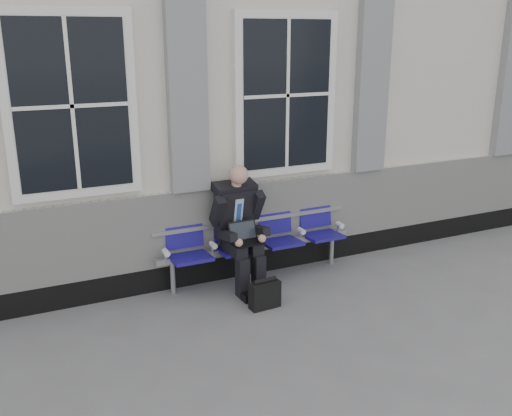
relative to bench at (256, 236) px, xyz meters
name	(u,v)px	position (x,y,z in m)	size (l,w,h in m)	color
ground	(316,320)	(0.10, -1.32, -0.55)	(70.00, 70.00, 0.00)	slate
station_building	(201,85)	(0.08, 2.15, 1.67)	(14.40, 4.40, 4.49)	beige
bench	(256,236)	(0.00, 0.00, 0.00)	(2.60, 0.47, 0.91)	#9EA0A3
businessman	(239,223)	(-0.30, -0.14, 0.25)	(0.63, 0.85, 1.51)	black
briefcase	(265,294)	(-0.27, -0.82, -0.39)	(0.36, 0.17, 0.36)	black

